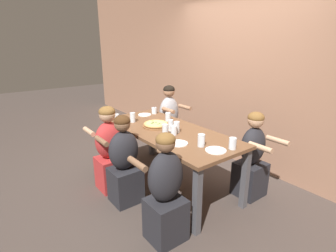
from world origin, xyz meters
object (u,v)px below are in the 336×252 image
(pizza_board_main, at_px, (156,125))
(drinking_glass_a, at_px, (165,130))
(empty_plate_a, at_px, (216,150))
(drinking_glass_b, at_px, (117,118))
(drinking_glass_c, at_px, (201,141))
(drinking_glass_g, at_px, (177,128))
(diner_far_right, at_px, (252,159))
(drinking_glass_e, at_px, (233,144))
(drinking_glass_h, at_px, (168,117))
(diner_far_left, at_px, (169,123))
(drinking_glass_d, at_px, (133,117))
(diner_near_right, at_px, (165,194))
(diner_near_center, at_px, (124,164))
(drinking_glass_i, at_px, (174,131))
(empty_plate_c, at_px, (145,115))
(drinking_glass_f, at_px, (171,126))
(empty_plate_b, at_px, (178,143))
(diner_near_midleft, at_px, (110,152))
(cocktail_glass_blue, at_px, (154,111))

(pizza_board_main, height_order, drinking_glass_a, drinking_glass_a)
(empty_plate_a, relative_size, drinking_glass_a, 1.56)
(drinking_glass_b, relative_size, drinking_glass_c, 0.79)
(drinking_glass_g, bearing_deg, diner_far_right, 42.51)
(pizza_board_main, relative_size, drinking_glass_e, 2.81)
(drinking_glass_h, height_order, diner_far_left, diner_far_left)
(drinking_glass_d, distance_m, drinking_glass_h, 0.50)
(drinking_glass_h, bearing_deg, drinking_glass_a, -40.48)
(pizza_board_main, distance_m, drinking_glass_c, 0.86)
(drinking_glass_h, bearing_deg, empty_plate_a, -12.69)
(diner_near_right, relative_size, diner_near_center, 1.02)
(drinking_glass_c, bearing_deg, diner_near_right, -75.03)
(drinking_glass_c, bearing_deg, diner_far_right, 76.34)
(drinking_glass_a, bearing_deg, diner_far_right, 49.75)
(drinking_glass_i, bearing_deg, diner_far_left, 145.21)
(empty_plate_c, height_order, drinking_glass_d, drinking_glass_d)
(drinking_glass_a, bearing_deg, drinking_glass_i, 63.74)
(empty_plate_a, relative_size, drinking_glass_f, 1.51)
(empty_plate_a, distance_m, drinking_glass_d, 1.42)
(drinking_glass_d, height_order, diner_far_right, diner_far_right)
(drinking_glass_a, xyz_separation_m, drinking_glass_e, (0.76, 0.31, -0.01))
(drinking_glass_c, relative_size, drinking_glass_g, 0.98)
(drinking_glass_b, distance_m, diner_near_right, 1.62)
(empty_plate_a, distance_m, empty_plate_b, 0.43)
(drinking_glass_a, relative_size, drinking_glass_b, 1.30)
(drinking_glass_e, height_order, drinking_glass_i, drinking_glass_e)
(empty_plate_c, bearing_deg, diner_near_midleft, -62.82)
(drinking_glass_e, xyz_separation_m, drinking_glass_g, (-0.77, -0.13, 0.00))
(diner_near_right, bearing_deg, drinking_glass_i, 46.56)
(drinking_glass_d, distance_m, diner_far_left, 0.93)
(drinking_glass_f, relative_size, diner_far_right, 0.13)
(drinking_glass_h, xyz_separation_m, diner_far_left, (-0.51, 0.41, -0.30))
(drinking_glass_e, bearing_deg, drinking_glass_d, -166.94)
(empty_plate_c, height_order, cocktail_glass_blue, cocktail_glass_blue)
(drinking_glass_d, bearing_deg, drinking_glass_e, 13.06)
(pizza_board_main, xyz_separation_m, drinking_glass_d, (-0.37, -0.14, 0.04))
(cocktail_glass_blue, distance_m, drinking_glass_c, 1.47)
(empty_plate_a, bearing_deg, diner_far_right, 90.96)
(drinking_glass_b, height_order, drinking_glass_d, drinking_glass_d)
(pizza_board_main, xyz_separation_m, empty_plate_b, (0.66, -0.15, -0.02))
(drinking_glass_i, bearing_deg, cocktail_glass_blue, 158.99)
(cocktail_glass_blue, xyz_separation_m, drinking_glass_h, (0.45, -0.07, 0.02))
(drinking_glass_b, bearing_deg, diner_near_right, -11.04)
(diner_far_left, bearing_deg, drinking_glass_f, 53.65)
(drinking_glass_e, bearing_deg, drinking_glass_f, -170.10)
(empty_plate_c, height_order, drinking_glass_b, drinking_glass_b)
(empty_plate_a, bearing_deg, diner_far_left, 158.10)
(cocktail_glass_blue, relative_size, drinking_glass_a, 0.87)
(empty_plate_b, relative_size, diner_near_center, 0.20)
(empty_plate_c, distance_m, drinking_glass_i, 1.00)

